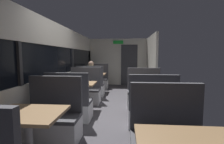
{
  "coord_description": "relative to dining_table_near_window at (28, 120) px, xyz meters",
  "views": [
    {
      "loc": [
        0.34,
        -4.02,
        1.46
      ],
      "look_at": [
        -0.22,
        3.01,
        0.76
      ],
      "focal_mm": 26.28,
      "sensor_mm": 36.0,
      "label": 1
    }
  ],
  "objects": [
    {
      "name": "ground_plane",
      "position": [
        0.89,
        2.09,
        -0.65
      ],
      "size": [
        3.3,
        9.2,
        0.02
      ],
      "primitive_type": "cube",
      "color": "#423F44"
    },
    {
      "name": "carriage_window_panel_left",
      "position": [
        -0.56,
        2.09,
        0.47
      ],
      "size": [
        0.09,
        8.48,
        2.3
      ],
      "color": "beige",
      "rests_on": "ground_plane"
    },
    {
      "name": "carriage_end_bulkhead",
      "position": [
        0.95,
        6.28,
        0.5
      ],
      "size": [
        2.9,
        0.11,
        2.3
      ],
      "color": "beige",
      "rests_on": "ground_plane"
    },
    {
      "name": "carriage_aisle_panel_right",
      "position": [
        2.34,
        5.09,
        0.51
      ],
      "size": [
        0.08,
        2.4,
        2.3
      ],
      "primitive_type": "cube",
      "color": "beige",
      "rests_on": "ground_plane"
    },
    {
      "name": "dining_table_near_window",
      "position": [
        0.0,
        0.0,
        0.0
      ],
      "size": [
        0.9,
        0.7,
        0.74
      ],
      "color": "#9E9EA3",
      "rests_on": "ground_plane"
    },
    {
      "name": "bench_near_window_facing_entry",
      "position": [
        0.0,
        0.7,
        -0.31
      ],
      "size": [
        0.95,
        0.5,
        1.1
      ],
      "color": "silver",
      "rests_on": "ground_plane"
    },
    {
      "name": "dining_table_mid_window",
      "position": [
        0.0,
        2.29,
        0.0
      ],
      "size": [
        0.9,
        0.7,
        0.74
      ],
      "color": "#9E9EA3",
      "rests_on": "ground_plane"
    },
    {
      "name": "bench_mid_window_facing_end",
      "position": [
        0.0,
        1.59,
        -0.31
      ],
      "size": [
        0.95,
        0.5,
        1.1
      ],
      "color": "silver",
      "rests_on": "ground_plane"
    },
    {
      "name": "bench_mid_window_facing_entry",
      "position": [
        0.0,
        2.99,
        -0.31
      ],
      "size": [
        0.95,
        0.5,
        1.1
      ],
      "color": "silver",
      "rests_on": "ground_plane"
    },
    {
      "name": "dining_table_far_window",
      "position": [
        0.0,
        4.57,
        0.0
      ],
      "size": [
        0.9,
        0.7,
        0.74
      ],
      "color": "#9E9EA3",
      "rests_on": "ground_plane"
    },
    {
      "name": "bench_far_window_facing_end",
      "position": [
        0.0,
        3.88,
        -0.31
      ],
      "size": [
        0.95,
        0.5,
        1.1
      ],
      "color": "silver",
      "rests_on": "ground_plane"
    },
    {
      "name": "bench_far_window_facing_entry",
      "position": [
        0.0,
        5.27,
        -0.31
      ],
      "size": [
        0.95,
        0.5,
        1.1
      ],
      "color": "silver",
      "rests_on": "ground_plane"
    },
    {
      "name": "dining_table_rear_aisle",
      "position": [
        1.79,
        2.09,
        0.0
      ],
      "size": [
        0.9,
        0.7,
        0.74
      ],
      "color": "#9E9EA3",
      "rests_on": "ground_plane"
    },
    {
      "name": "bench_rear_aisle_facing_end",
      "position": [
        1.79,
        1.39,
        -0.31
      ],
      "size": [
        0.95,
        0.5,
        1.1
      ],
      "color": "silver",
      "rests_on": "ground_plane"
    },
    {
      "name": "bench_rear_aisle_facing_entry",
      "position": [
        1.79,
        2.79,
        -0.31
      ],
      "size": [
        0.95,
        0.5,
        1.1
      ],
      "color": "silver",
      "rests_on": "ground_plane"
    },
    {
      "name": "seated_passenger",
      "position": [
        0.0,
        3.95,
        -0.1
      ],
      "size": [
        0.47,
        0.55,
        1.26
      ],
      "color": "#26262D",
      "rests_on": "ground_plane"
    }
  ]
}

